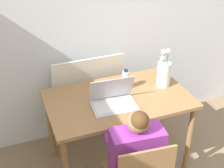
% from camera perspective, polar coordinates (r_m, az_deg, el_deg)
% --- Properties ---
extents(wall_back, '(6.40, 0.05, 2.50)m').
position_cam_1_polar(wall_back, '(2.95, -0.44, 12.86)').
color(wall_back, silver).
rests_on(wall_back, ground_plane).
extents(dining_table, '(1.20, 0.71, 0.73)m').
position_cam_1_polar(dining_table, '(2.65, 1.14, -4.19)').
color(dining_table, olive).
rests_on(dining_table, ground_plane).
extents(person_seated, '(0.40, 0.45, 1.02)m').
position_cam_1_polar(person_seated, '(2.25, 4.04, -12.26)').
color(person_seated, purple).
rests_on(person_seated, ground_plane).
extents(laptop, '(0.37, 0.27, 0.23)m').
position_cam_1_polar(laptop, '(2.49, 0.20, -2.70)').
color(laptop, '#B2B2B7').
rests_on(laptop, dining_table).
extents(flower_vase, '(0.12, 0.12, 0.36)m').
position_cam_1_polar(flower_vase, '(2.75, 9.45, 2.11)').
color(flower_vase, silver).
rests_on(flower_vase, dining_table).
extents(water_bottle, '(0.06, 0.06, 0.19)m').
position_cam_1_polar(water_bottle, '(2.68, 2.52, 0.77)').
color(water_bottle, silver).
rests_on(water_bottle, dining_table).
extents(cardboard_panel, '(0.69, 0.14, 0.91)m').
position_cam_1_polar(cardboard_panel, '(3.12, -4.33, -2.47)').
color(cardboard_panel, silver).
rests_on(cardboard_panel, ground_plane).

